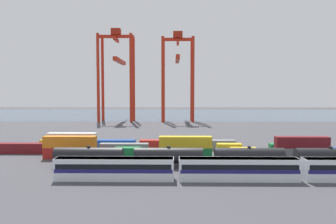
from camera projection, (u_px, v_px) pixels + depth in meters
ground_plane at (177, 135)px, 119.60m from camera, size 420.00×420.00×0.00m
harbour_water at (175, 114)px, 227.78m from camera, size 400.00×110.00×0.01m
passenger_train at (239, 168)px, 58.83m from camera, size 64.39×3.14×3.90m
freight_tank_row at (209, 157)px, 68.56m from camera, size 63.19×2.99×4.45m
shipping_container_0 at (70, 153)px, 78.17m from camera, size 12.10×2.44×2.60m
shipping_container_1 at (70, 142)px, 78.01m from camera, size 12.10×2.44×2.60m
shipping_container_2 at (128, 153)px, 77.96m from camera, size 6.04×2.44×2.60m
shipping_container_3 at (185, 153)px, 77.75m from camera, size 12.10×2.44×2.60m
shipping_container_4 at (185, 142)px, 77.59m from camera, size 12.10×2.44×2.60m
shipping_container_5 at (243, 153)px, 77.54m from camera, size 6.04×2.44×2.60m
shipping_container_6 at (302, 153)px, 77.34m from camera, size 12.10×2.44×2.60m
shipping_container_7 at (302, 142)px, 77.18m from camera, size 12.10×2.44×2.60m
shipping_container_10 at (20, 148)px, 84.41m from camera, size 12.10×2.44×2.60m
shipping_container_11 at (72, 148)px, 84.21m from camera, size 12.10×2.44×2.60m
shipping_container_12 at (72, 138)px, 84.05m from camera, size 12.10×2.44×2.60m
shipping_container_13 at (124, 149)px, 84.00m from camera, size 12.10×2.44×2.60m
shipping_container_14 at (177, 149)px, 83.80m from camera, size 6.04×2.44×2.60m
shipping_container_15 at (229, 149)px, 83.59m from camera, size 6.04×2.44×2.60m
shipping_container_16 at (282, 149)px, 83.39m from camera, size 6.04×2.44×2.60m
shipping_container_17 at (63, 145)px, 90.28m from camera, size 12.10×2.44×2.60m
shipping_container_18 at (113, 145)px, 90.08m from camera, size 12.10×2.44×2.60m
shipping_container_19 at (162, 145)px, 89.87m from camera, size 12.10×2.44×2.60m
shipping_container_20 at (212, 145)px, 89.66m from camera, size 12.10×2.44×2.60m
gantry_crane_west at (117, 67)px, 176.73m from camera, size 18.23×34.28×47.86m
gantry_crane_central at (178, 68)px, 176.25m from camera, size 16.76×33.55×46.27m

